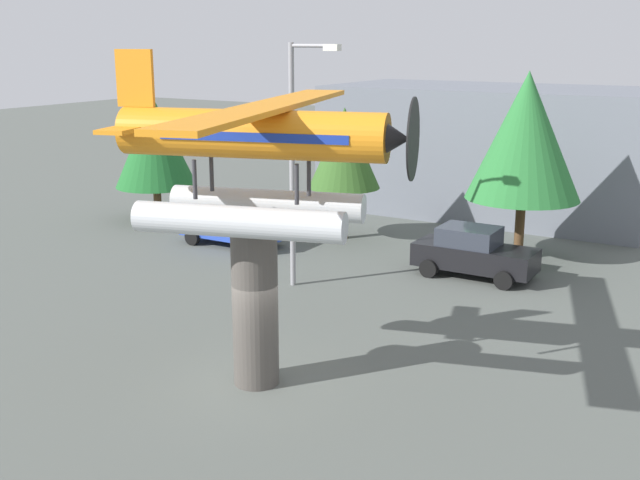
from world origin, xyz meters
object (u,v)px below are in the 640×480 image
tree_east (344,149)px  streetlight_primary (297,149)px  storefront_building (492,150)px  tree_center_back (526,136)px  floatplane_monument (257,156)px  car_near_blue (231,223)px  display_pedestal (255,307)px  tree_west (154,142)px  car_mid_black (474,252)px

tree_east → streetlight_primary: bearing=-74.0°
storefront_building → tree_east: 9.17m
tree_center_back → floatplane_monument: bearing=-97.9°
car_near_blue → tree_east: (3.42, 3.24, 2.89)m
display_pedestal → tree_west: size_ratio=0.69×
floatplane_monument → tree_west: floatplane_monument is taller
display_pedestal → tree_east: 14.56m
tree_center_back → car_near_blue: bearing=-159.9°
streetlight_primary → tree_west: size_ratio=1.42×
storefront_building → car_near_blue: bearing=-120.0°
streetlight_primary → tree_center_back: (5.36, 7.15, 0.02)m
display_pedestal → car_near_blue: (-8.56, 10.26, -1.07)m
streetlight_primary → tree_east: (-1.86, 6.49, -0.87)m
car_near_blue → tree_west: tree_west is taller
display_pedestal → streetlight_primary: 8.19m
display_pedestal → tree_east: size_ratio=0.72×
car_mid_black → tree_center_back: tree_center_back is taller
car_mid_black → streetlight_primary: bearing=-139.1°
storefront_building → tree_center_back: bearing=-63.7°
tree_center_back → display_pedestal: bearing=-98.4°
car_near_blue → tree_west: 6.49m
floatplane_monument → car_mid_black: bearing=67.0°
floatplane_monument → tree_east: size_ratio=1.89×
streetlight_primary → display_pedestal: bearing=-65.0°
display_pedestal → car_mid_black: (1.42, 11.08, -1.07)m
car_mid_black → tree_east: tree_east is taller
floatplane_monument → car_mid_black: 12.06m
car_near_blue → tree_west: (-5.60, 1.83, 2.73)m
car_near_blue → streetlight_primary: bearing=-31.6°
car_near_blue → car_mid_black: size_ratio=1.00×
tree_west → storefront_building: bearing=38.7°
tree_west → tree_east: size_ratio=1.04×
display_pedestal → tree_east: tree_east is taller
car_near_blue → tree_east: tree_east is taller
display_pedestal → storefront_building: (-1.79, 22.00, 1.01)m
car_mid_black → tree_west: bearing=176.3°
display_pedestal → floatplane_monument: floatplane_monument is taller
car_mid_black → storefront_building: size_ratio=0.28×
floatplane_monument → car_near_blue: bearing=114.0°
car_mid_black → storefront_building: storefront_building is taller
car_mid_black → tree_west: size_ratio=0.74×
car_near_blue → storefront_building: size_ratio=0.28×
storefront_building → streetlight_primary: bearing=-95.7°
streetlight_primary → tree_west: streetlight_primary is taller
floatplane_monument → car_mid_black: (1.29, 11.04, -4.68)m
streetlight_primary → tree_east: 6.81m
floatplane_monument → tree_west: size_ratio=1.82×
floatplane_monument → storefront_building: bearing=78.6°
car_near_blue → storefront_building: 13.71m
car_near_blue → streetlight_primary: size_ratio=0.52×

